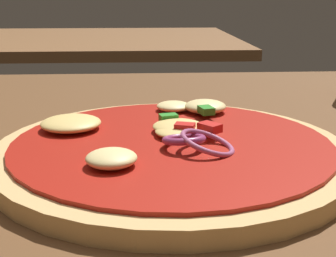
{
  "coord_description": "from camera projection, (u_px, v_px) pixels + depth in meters",
  "views": [
    {
      "loc": [
        -0.02,
        -0.34,
        0.15
      ],
      "look_at": [
        -0.0,
        0.03,
        0.05
      ],
      "focal_mm": 50.1,
      "sensor_mm": 36.0,
      "label": 1
    }
  ],
  "objects": [
    {
      "name": "background_table",
      "position": [
        100.0,
        41.0,
        1.35
      ],
      "size": [
        0.78,
        0.67,
        0.03
      ],
      "color": "brown",
      "rests_on": "ground"
    },
    {
      "name": "dining_table",
      "position": [
        172.0,
        178.0,
        0.37
      ],
      "size": [
        1.4,
        0.82,
        0.03
      ],
      "color": "brown",
      "rests_on": "ground"
    },
    {
      "name": "pizza",
      "position": [
        168.0,
        148.0,
        0.37
      ],
      "size": [
        0.27,
        0.27,
        0.03
      ],
      "color": "tan",
      "rests_on": "dining_table"
    }
  ]
}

